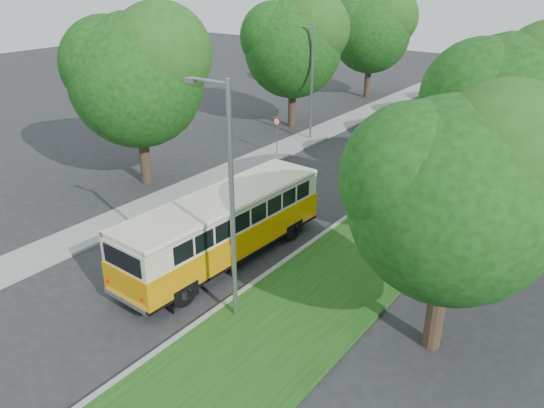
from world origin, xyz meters
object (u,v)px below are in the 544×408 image
Objects in this scene: lamppost_far at (311,79)px; vintage_bus at (223,228)px; lamppost_near at (229,198)px; car_grey at (466,104)px; car_silver at (378,163)px; car_white at (376,164)px; car_blue at (447,126)px.

vintage_bus is (6.19, -15.85, -2.69)m from lamppost_far.
lamppost_near reaches higher than car_grey.
vintage_bus is 12.54m from car_silver.
car_white reaches higher than car_blue.
vintage_bus reaches higher than car_silver.
vintage_bus reaches higher than car_blue.
vintage_bus is 29.44m from car_grey.
car_grey reaches higher than car_blue.
vintage_bus is 12.22m from car_white.
car_grey is at bearing 118.09° from car_blue.
lamppost_far is 10.24m from car_blue.
vintage_bus is 1.99× the size of car_blue.
lamppost_far is 17.23m from vintage_bus.
lamppost_near is 1.98× the size of car_silver.
car_blue is (7.32, 6.29, -3.41)m from lamppost_far.
lamppost_far is at bearing -119.32° from car_blue.
lamppost_near reaches higher than car_silver.
car_grey reaches higher than car_silver.
car_blue is (0.54, 9.64, 0.01)m from car_silver.
car_silver is at bearing -99.09° from car_grey.
car_white is at bearing -72.87° from car_blue.
car_silver is at bearing -26.30° from lamppost_far.
car_silver is (-2.13, 15.15, -3.68)m from lamppost_near.
car_grey is at bearing 94.67° from lamppost_near.
car_grey is at bearing 92.03° from vintage_bus.
car_grey is (-1.04, 7.28, 0.02)m from car_blue.
car_blue is (-1.58, 24.79, -3.67)m from lamppost_near.
vintage_bus reaches higher than car_grey.
lamppost_far reaches higher than car_grey.
car_white is (6.82, -3.67, -3.39)m from lamppost_far.
vintage_bus reaches higher than car_white.
car_silver is 9.66m from car_blue.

